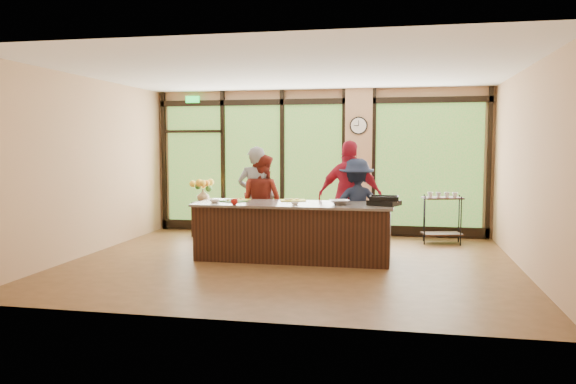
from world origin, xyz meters
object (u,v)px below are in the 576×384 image
at_px(island_base, 294,232).
at_px(cook_right, 356,206).
at_px(bar_cart, 442,213).
at_px(roasting_pan, 384,203).
at_px(flower_stand, 203,219).
at_px(cook_left, 256,197).

relative_size(island_base, cook_right, 1.90).
xyz_separation_m(cook_right, bar_cart, (1.52, 1.25, -0.23)).
bearing_deg(roasting_pan, flower_stand, 176.43).
relative_size(cook_left, flower_stand, 2.61).
bearing_deg(cook_left, cook_right, 168.48).
relative_size(island_base, roasting_pan, 6.95).
distance_m(roasting_pan, bar_cart, 2.30).
bearing_deg(flower_stand, cook_left, -25.64).
bearing_deg(flower_stand, cook_right, -8.45).
relative_size(cook_left, bar_cart, 1.88).
bearing_deg(island_base, flower_stand, 139.90).
relative_size(cook_right, flower_stand, 2.31).
xyz_separation_m(cook_right, flower_stand, (-3.19, 1.16, -0.46)).
distance_m(island_base, cook_right, 1.25).
bearing_deg(flower_stand, bar_cart, 12.67).
bearing_deg(roasting_pan, island_base, -158.03).
bearing_deg(bar_cart, island_base, -156.50).
bearing_deg(flower_stand, island_base, -28.49).
bearing_deg(cook_right, island_base, 19.31).
distance_m(cook_right, flower_stand, 3.43).
bearing_deg(bar_cart, cook_right, -155.48).
relative_size(flower_stand, bar_cart, 0.72).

